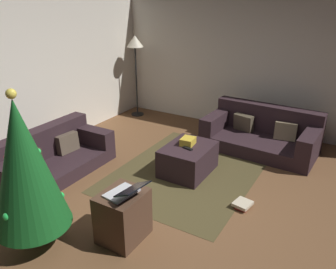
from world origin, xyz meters
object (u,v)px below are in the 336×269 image
object	(u,v)px
gift_box	(188,141)
book_stack	(243,204)
ottoman	(188,159)
tv_remote	(188,148)
couch_left	(51,157)
laptop	(126,191)
couch_right	(262,134)
side_table	(123,216)
corner_lamp	(135,48)
christmas_tree	(24,166)

from	to	relation	value
gift_box	book_stack	distance (m)	1.29
ottoman	tv_remote	distance (m)	0.25
couch_left	laptop	xyz separation A→B (m)	(-0.65, -1.94, 0.37)
couch_left	laptop	world-z (taller)	laptop
tv_remote	book_stack	distance (m)	1.16
couch_right	side_table	xyz separation A→B (m)	(-3.17, 0.64, 0.02)
ottoman	side_table	xyz separation A→B (m)	(-1.73, -0.08, 0.07)
couch_right	book_stack	distance (m)	1.97
side_table	corner_lamp	xyz separation A→B (m)	(3.55, 2.33, 1.22)
laptop	corner_lamp	distance (m)	4.38
laptop	book_stack	world-z (taller)	laptop
gift_box	side_table	world-z (taller)	side_table
gift_box	book_stack	world-z (taller)	gift_box
christmas_tree	book_stack	distance (m)	2.67
gift_box	tv_remote	distance (m)	0.17
christmas_tree	corner_lamp	size ratio (longest dim) A/B	1.00
couch_left	laptop	bearing A→B (deg)	71.31
christmas_tree	book_stack	size ratio (longest dim) A/B	6.70
ottoman	tv_remote	bearing A→B (deg)	-158.80
laptop	book_stack	size ratio (longest dim) A/B	1.72
ottoman	christmas_tree	world-z (taller)	christmas_tree
laptop	couch_right	bearing A→B (deg)	-10.19
laptop	corner_lamp	world-z (taller)	corner_lamp
gift_box	christmas_tree	size ratio (longest dim) A/B	0.13
gift_box	corner_lamp	bearing A→B (deg)	51.38
ottoman	book_stack	distance (m)	1.17
couch_right	christmas_tree	size ratio (longest dim) A/B	1.10
ottoman	corner_lamp	bearing A→B (deg)	51.04
laptop	book_stack	distance (m)	1.66
ottoman	couch_left	bearing A→B (deg)	121.30
couch_left	book_stack	bearing A→B (deg)	101.86
couch_right	corner_lamp	xyz separation A→B (m)	(0.37, 2.97, 1.24)
tv_remote	couch_right	bearing A→B (deg)	-12.19
tv_remote	book_stack	size ratio (longest dim) A/B	0.61
couch_left	gift_box	distance (m)	2.11
tv_remote	ottoman	bearing A→B (deg)	32.95
couch_right	christmas_tree	distance (m)	4.05
corner_lamp	tv_remote	bearing A→B (deg)	-129.92
couch_left	ottoman	bearing A→B (deg)	121.07
side_table	gift_box	bearing A→B (deg)	3.81
couch_left	book_stack	world-z (taller)	couch_left
side_table	couch_right	bearing A→B (deg)	-11.36
couch_right	laptop	distance (m)	3.25
tv_remote	couch_left	bearing A→B (deg)	130.34
laptop	corner_lamp	xyz separation A→B (m)	(3.56, 2.40, 0.88)
tv_remote	laptop	bearing A→B (deg)	-164.39
couch_right	laptop	xyz separation A→B (m)	(-3.18, 0.57, 0.36)
book_stack	corner_lamp	bearing A→B (deg)	55.13
gift_box	corner_lamp	xyz separation A→B (m)	(1.77, 2.21, 1.02)
couch_right	christmas_tree	world-z (taller)	christmas_tree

